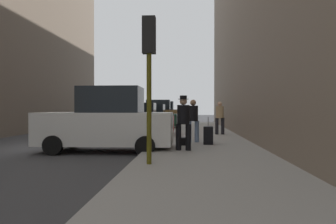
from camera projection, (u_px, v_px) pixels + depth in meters
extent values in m
plane|color=#38383A|center=(48.00, 147.00, 12.74)|extent=(120.00, 120.00, 0.00)
cube|color=gray|center=(203.00, 146.00, 12.36)|extent=(4.00, 40.00, 0.15)
cube|color=silver|center=(106.00, 128.00, 11.34)|extent=(4.61, 1.85, 1.10)
cube|color=black|center=(111.00, 100.00, 11.32)|extent=(2.07, 1.57, 0.90)
cylinder|color=black|center=(73.00, 140.00, 12.35)|extent=(0.64, 0.22, 0.64)
cylinder|color=black|center=(53.00, 145.00, 10.51)|extent=(0.64, 0.22, 0.64)
cylinder|color=black|center=(152.00, 140.00, 12.17)|extent=(0.64, 0.22, 0.64)
cylinder|color=black|center=(145.00, 146.00, 10.34)|extent=(0.64, 0.22, 0.64)
cube|color=#B2191E|center=(133.00, 124.00, 16.87)|extent=(4.22, 1.89, 0.84)
cube|color=black|center=(137.00, 110.00, 16.85)|extent=(1.91, 1.59, 0.70)
cylinder|color=black|center=(111.00, 130.00, 17.86)|extent=(0.64, 0.23, 0.64)
cylinder|color=black|center=(102.00, 133.00, 16.03)|extent=(0.64, 0.23, 0.64)
cylinder|color=black|center=(160.00, 130.00, 17.73)|extent=(0.64, 0.23, 0.64)
cylinder|color=black|center=(158.00, 133.00, 15.89)|extent=(0.64, 0.23, 0.64)
cube|color=#193828|center=(148.00, 120.00, 23.29)|extent=(4.25, 1.96, 0.84)
cube|color=black|center=(151.00, 109.00, 23.26)|extent=(1.93, 1.62, 0.70)
cylinder|color=black|center=(132.00, 124.00, 24.33)|extent=(0.65, 0.24, 0.64)
cylinder|color=black|center=(126.00, 126.00, 22.50)|extent=(0.65, 0.24, 0.64)
cylinder|color=black|center=(168.00, 124.00, 24.08)|extent=(0.65, 0.24, 0.64)
cylinder|color=black|center=(166.00, 126.00, 22.25)|extent=(0.65, 0.24, 0.64)
cube|color=brown|center=(156.00, 116.00, 29.18)|extent=(4.63, 1.90, 1.10)
cube|color=black|center=(158.00, 105.00, 29.16)|extent=(2.09, 1.59, 0.90)
cylinder|color=black|center=(141.00, 121.00, 30.18)|extent=(0.64, 0.23, 0.64)
cylinder|color=black|center=(138.00, 122.00, 28.34)|extent=(0.64, 0.23, 0.64)
cylinder|color=black|center=(173.00, 121.00, 30.03)|extent=(0.64, 0.23, 0.64)
cylinder|color=black|center=(173.00, 122.00, 28.20)|extent=(0.64, 0.23, 0.64)
cube|color=black|center=(162.00, 114.00, 35.73)|extent=(4.63, 1.91, 1.10)
cube|color=black|center=(164.00, 106.00, 35.70)|extent=(2.09, 1.59, 0.90)
cylinder|color=black|center=(150.00, 119.00, 36.77)|extent=(0.64, 0.23, 0.64)
cylinder|color=black|center=(147.00, 119.00, 34.93)|extent=(0.64, 0.23, 0.64)
cylinder|color=black|center=(176.00, 119.00, 36.54)|extent=(0.64, 0.23, 0.64)
cylinder|color=black|center=(175.00, 119.00, 34.70)|extent=(0.64, 0.23, 0.64)
cylinder|color=red|center=(166.00, 132.00, 14.91)|extent=(0.22, 0.22, 0.55)
sphere|color=red|center=(166.00, 125.00, 14.90)|extent=(0.20, 0.20, 0.20)
cylinder|color=red|center=(163.00, 131.00, 14.92)|extent=(0.10, 0.09, 0.09)
cylinder|color=red|center=(170.00, 132.00, 14.90)|extent=(0.10, 0.09, 0.09)
cylinder|color=#514C0F|center=(149.00, 91.00, 7.99)|extent=(0.12, 0.12, 3.60)
cube|color=black|center=(149.00, 35.00, 7.97)|extent=(0.32, 0.24, 0.90)
sphere|color=red|center=(150.00, 25.00, 8.10)|extent=(0.14, 0.14, 0.14)
sphere|color=yellow|center=(150.00, 36.00, 8.10)|extent=(0.14, 0.14, 0.14)
sphere|color=green|center=(150.00, 48.00, 8.10)|extent=(0.14, 0.14, 0.14)
cylinder|color=#728CB2|center=(197.00, 132.00, 13.19)|extent=(0.22, 0.22, 0.85)
cylinder|color=#728CB2|center=(189.00, 132.00, 13.12)|extent=(0.22, 0.22, 0.85)
cylinder|color=black|center=(193.00, 113.00, 13.15)|extent=(0.50, 0.50, 0.62)
sphere|color=#997051|center=(193.00, 103.00, 13.14)|extent=(0.24, 0.24, 0.24)
cylinder|color=black|center=(188.00, 137.00, 10.58)|extent=(0.20, 0.20, 0.85)
cylinder|color=black|center=(178.00, 137.00, 10.64)|extent=(0.20, 0.20, 0.85)
cylinder|color=black|center=(183.00, 115.00, 10.60)|extent=(0.45, 0.45, 0.62)
sphere|color=tan|center=(183.00, 101.00, 10.59)|extent=(0.24, 0.24, 0.24)
cylinder|color=black|center=(183.00, 99.00, 10.59)|extent=(0.34, 0.34, 0.02)
cylinder|color=black|center=(183.00, 97.00, 10.59)|extent=(0.23, 0.23, 0.11)
cylinder|color=black|center=(217.00, 126.00, 17.06)|extent=(0.22, 0.22, 0.85)
cylinder|color=black|center=(223.00, 126.00, 17.12)|extent=(0.22, 0.22, 0.85)
cylinder|color=tan|center=(220.00, 112.00, 17.08)|extent=(0.48, 0.48, 0.62)
sphere|color=tan|center=(220.00, 104.00, 17.08)|extent=(0.24, 0.24, 0.24)
cube|color=black|center=(208.00, 135.00, 12.44)|extent=(0.39, 0.58, 0.68)
cylinder|color=#333333|center=(208.00, 122.00, 12.44)|extent=(0.02, 0.02, 0.36)
cube|color=black|center=(182.00, 141.00, 12.18)|extent=(0.32, 0.44, 0.28)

